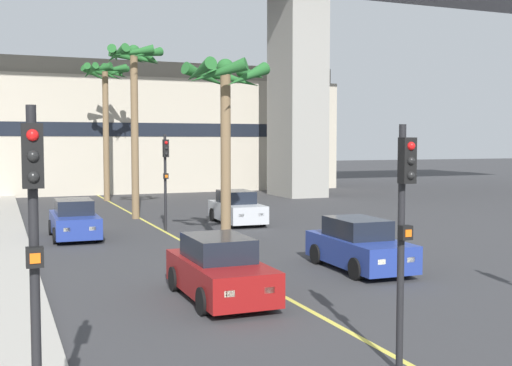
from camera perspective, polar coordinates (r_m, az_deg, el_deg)
The scene contains 12 objects.
lane_stripe_center at distance 27.59m, azimuth -7.78°, elevation -4.45°, with size 0.14×56.00×0.01m, color #DBCC4C.
pier_building_backdrop at distance 51.56m, azimuth -14.52°, elevation 4.66°, with size 38.96×8.04×9.82m.
car_queue_front at distance 27.02m, azimuth -15.77°, elevation -3.20°, with size 1.87×4.12×1.56m.
car_queue_second at distance 19.97m, azimuth 9.08°, elevation -5.53°, with size 1.91×4.14×1.56m.
car_queue_third at distance 16.14m, azimuth -3.25°, elevation -7.71°, with size 1.84×4.10×1.56m.
car_queue_fourth at distance 30.55m, azimuth -1.71°, elevation -2.27°, with size 1.95×4.16×1.56m.
traffic_light_left_sidewalk_corner at distance 8.11m, azimuth -19.05°, elevation -3.98°, with size 0.24×0.37×4.20m.
traffic_light_median_near at distance 11.03m, azimuth 12.95°, elevation -2.65°, with size 0.24×0.37×4.20m.
traffic_light_median_far at distance 28.14m, azimuth -8.00°, elevation 1.25°, with size 0.24×0.37×4.20m.
palm_tree_near_median at distance 22.36m, azimuth -2.68°, elevation 7.71°, with size 3.06×3.15×6.73m.
palm_tree_mid_median at distance 32.99m, azimuth -10.73°, elevation 9.00°, with size 2.89×2.99×8.67m.
palm_tree_far_median at distance 43.18m, azimuth -13.18°, elevation 8.19°, with size 3.19×3.20×8.94m.
Camera 1 is at (-6.62, -2.50, 3.93)m, focal length 45.23 mm.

